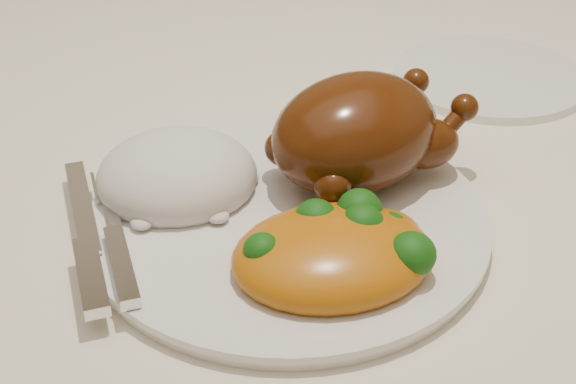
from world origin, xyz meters
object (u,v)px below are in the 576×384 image
object	(u,v)px
dining_table	(128,270)
side_plate	(489,77)
dinner_plate	(288,220)
roast_chicken	(359,131)

from	to	relation	value
dining_table	side_plate	bearing A→B (deg)	11.72
dining_table	dinner_plate	bearing A→B (deg)	-41.88
dinner_plate	roast_chicken	world-z (taller)	roast_chicken
side_plate	dining_table	bearing A→B (deg)	-168.28
dining_table	roast_chicken	size ratio (longest dim) A/B	8.34
dinner_plate	side_plate	world-z (taller)	dinner_plate
dining_table	side_plate	xyz separation A→B (m)	(0.40, 0.08, 0.11)
roast_chicken	dinner_plate	bearing A→B (deg)	-172.64
dining_table	roast_chicken	bearing A→B (deg)	-21.85
dinner_plate	dining_table	bearing A→B (deg)	138.12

